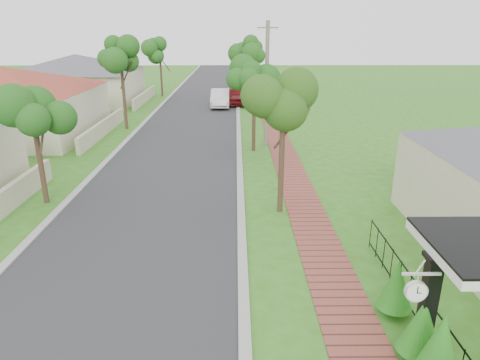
% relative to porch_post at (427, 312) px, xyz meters
% --- Properties ---
extents(ground, '(160.00, 160.00, 0.00)m').
position_rel_porch_post_xyz_m(ground, '(-4.55, 1.00, -1.12)').
color(ground, '#376417').
rests_on(ground, ground).
extents(road, '(7.00, 120.00, 0.02)m').
position_rel_porch_post_xyz_m(road, '(-7.55, 21.00, -1.12)').
color(road, '#28282B').
rests_on(road, ground).
extents(kerb_right, '(0.30, 120.00, 0.10)m').
position_rel_porch_post_xyz_m(kerb_right, '(-3.90, 21.00, -1.12)').
color(kerb_right, '#9E9E99').
rests_on(kerb_right, ground).
extents(kerb_left, '(0.30, 120.00, 0.10)m').
position_rel_porch_post_xyz_m(kerb_left, '(-11.20, 21.00, -1.12)').
color(kerb_left, '#9E9E99').
rests_on(kerb_left, ground).
extents(sidewalk, '(1.50, 120.00, 0.03)m').
position_rel_porch_post_xyz_m(sidewalk, '(-1.30, 21.00, -1.12)').
color(sidewalk, brown).
rests_on(sidewalk, ground).
extents(porch_post, '(0.48, 0.48, 2.52)m').
position_rel_porch_post_xyz_m(porch_post, '(0.00, 0.00, 0.00)').
color(porch_post, black).
rests_on(porch_post, ground).
extents(picket_fence, '(0.03, 8.02, 1.00)m').
position_rel_porch_post_xyz_m(picket_fence, '(0.35, 1.00, -0.59)').
color(picket_fence, black).
rests_on(picket_fence, ground).
extents(street_trees, '(10.70, 37.65, 5.89)m').
position_rel_porch_post_xyz_m(street_trees, '(-7.42, 27.84, 3.42)').
color(street_trees, '#382619').
rests_on(street_trees, ground).
extents(hedge_row, '(0.85, 4.69, 2.05)m').
position_rel_porch_post_xyz_m(hedge_row, '(-0.10, -0.70, -0.27)').
color(hedge_row, '#136116').
rests_on(hedge_row, ground).
extents(far_house_red, '(15.56, 15.56, 4.60)m').
position_rel_porch_post_xyz_m(far_house_red, '(-19.52, 21.00, 1.22)').
color(far_house_red, beige).
rests_on(far_house_red, ground).
extents(far_house_grey, '(15.56, 15.56, 4.60)m').
position_rel_porch_post_xyz_m(far_house_grey, '(-19.52, 35.00, 1.22)').
color(far_house_grey, beige).
rests_on(far_house_grey, ground).
extents(parked_car_red, '(2.49, 5.04, 1.65)m').
position_rel_porch_post_xyz_m(parked_car_red, '(-4.15, 33.73, -0.30)').
color(parked_car_red, '#610E10').
rests_on(parked_car_red, ground).
extents(parked_car_white, '(1.73, 4.85, 1.59)m').
position_rel_porch_post_xyz_m(parked_car_white, '(-5.55, 32.26, -0.32)').
color(parked_car_white, silver).
rests_on(parked_car_white, ground).
extents(near_tree, '(2.17, 2.17, 5.56)m').
position_rel_porch_post_xyz_m(near_tree, '(-2.35, 8.00, 3.31)').
color(near_tree, '#382619').
rests_on(near_tree, ground).
extents(utility_pole, '(1.20, 0.24, 7.34)m').
position_rel_porch_post_xyz_m(utility_pole, '(-2.25, 18.29, 2.61)').
color(utility_pole, '#74685B').
rests_on(utility_pole, ground).
extents(station_clock, '(0.78, 0.13, 0.66)m').
position_rel_porch_post_xyz_m(station_clock, '(-0.50, -0.40, 0.83)').
color(station_clock, silver).
rests_on(station_clock, ground).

